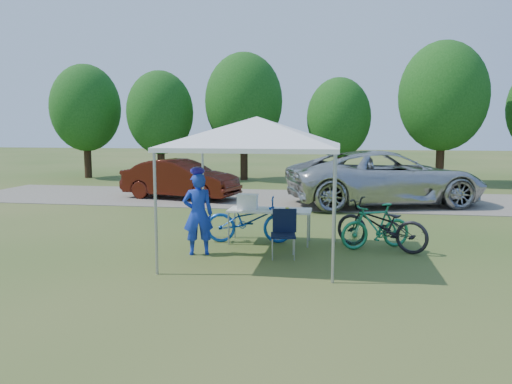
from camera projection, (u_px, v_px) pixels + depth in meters
ground at (257, 256)px, 9.85m from camera, size 100.00×100.00×0.00m
gravel_strip at (294, 199)px, 17.67m from camera, size 24.00×5.00×0.02m
canopy at (257, 121)px, 9.51m from camera, size 4.53×4.53×3.00m
treeline at (300, 106)px, 23.19m from camera, size 24.89×4.28×6.30m
folding_table at (270, 211)px, 10.91m from camera, size 1.81×0.75×0.74m
folding_chair at (284, 229)px, 9.77m from camera, size 0.54×0.55×0.93m
cooler at (248, 201)px, 10.96m from camera, size 0.45×0.30×0.32m
ice_cream_cup at (287, 209)px, 10.79m from camera, size 0.08×0.08×0.06m
cyclist at (198, 214)px, 9.88m from camera, size 0.70×0.57×1.64m
bike_blue at (249, 220)px, 10.96m from camera, size 1.98×0.88×1.01m
bike_green at (376, 226)px, 10.42m from camera, size 1.62×1.08×0.95m
bike_dark at (381, 225)px, 10.31m from camera, size 2.08×1.51×1.04m
minivan at (385, 178)px, 16.24m from camera, size 6.94×4.70×1.77m
sedan at (180, 179)px, 17.71m from camera, size 4.42×2.36×1.38m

